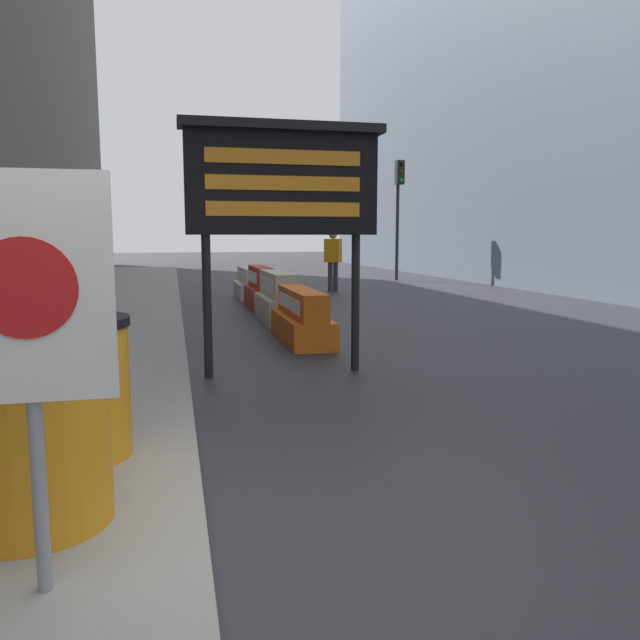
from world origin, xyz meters
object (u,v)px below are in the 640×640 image
(traffic_light_near_curb, at_px, (203,187))
(jersey_barrier_orange_far, at_px, (302,319))
(jersey_barrier_red_striped, at_px, (261,290))
(message_board, at_px, (283,184))
(jersey_barrier_white, at_px, (249,285))
(traffic_cone_near, at_px, (259,294))
(barrel_drum_foreground, at_px, (29,434))
(barrel_drum_middle, at_px, (68,388))
(traffic_light_far_side, at_px, (399,194))
(pedestrian_worker, at_px, (333,256))
(jersey_barrier_cream, at_px, (276,299))
(warning_sign, at_px, (27,313))

(traffic_light_near_curb, bearing_deg, jersey_barrier_orange_far, -84.92)
(jersey_barrier_red_striped, bearing_deg, traffic_light_near_curb, 99.01)
(message_board, height_order, jersey_barrier_white, message_board)
(jersey_barrier_orange_far, distance_m, traffic_cone_near, 4.71)
(barrel_drum_foreground, distance_m, message_board, 4.51)
(barrel_drum_middle, height_order, jersey_barrier_orange_far, barrel_drum_middle)
(message_board, distance_m, traffic_light_far_side, 16.00)
(barrel_drum_foreground, xyz_separation_m, traffic_light_near_curb, (1.69, 16.38, 2.49))
(traffic_light_far_side, distance_m, pedestrian_worker, 5.66)
(traffic_light_far_side, bearing_deg, jersey_barrier_cream, -121.56)
(message_board, xyz_separation_m, jersey_barrier_white, (0.66, 9.07, -1.83))
(traffic_cone_near, bearing_deg, pedestrian_worker, 53.81)
(barrel_drum_foreground, xyz_separation_m, traffic_cone_near, (2.59, 10.61, -0.29))
(jersey_barrier_red_striped, distance_m, traffic_cone_near, 0.15)
(barrel_drum_foreground, bearing_deg, jersey_barrier_cream, 72.54)
(jersey_barrier_cream, relative_size, traffic_light_far_side, 0.47)
(barrel_drum_foreground, distance_m, jersey_barrier_cream, 8.72)
(traffic_cone_near, relative_size, traffic_light_far_side, 0.15)
(message_board, height_order, traffic_cone_near, message_board)
(barrel_drum_middle, relative_size, traffic_cone_near, 1.49)
(jersey_barrier_orange_far, distance_m, jersey_barrier_white, 6.90)
(barrel_drum_foreground, xyz_separation_m, jersey_barrier_cream, (2.62, 8.32, -0.19))
(barrel_drum_middle, xyz_separation_m, message_board, (1.93, 2.74, 1.58))
(message_board, xyz_separation_m, traffic_cone_near, (0.63, 6.87, -1.88))
(message_board, distance_m, jersey_barrier_cream, 4.96)
(jersey_barrier_red_striped, height_order, traffic_light_far_side, traffic_light_far_side)
(warning_sign, bearing_deg, traffic_light_far_side, 65.75)
(message_board, bearing_deg, warning_sign, -111.93)
(traffic_light_near_curb, bearing_deg, jersey_barrier_white, -75.41)
(jersey_barrier_orange_far, relative_size, jersey_barrier_white, 1.10)
(jersey_barrier_orange_far, bearing_deg, jersey_barrier_red_striped, 90.00)
(message_board, xyz_separation_m, jersey_barrier_red_striped, (0.66, 6.77, -1.78))
(pedestrian_worker, bearing_deg, traffic_light_near_curb, 4.36)
(barrel_drum_foreground, distance_m, traffic_light_near_curb, 16.66)
(traffic_cone_near, xyz_separation_m, traffic_light_near_curb, (-0.91, 5.77, 2.78))
(jersey_barrier_cream, relative_size, traffic_light_near_curb, 0.47)
(message_board, xyz_separation_m, pedestrian_worker, (3.28, 10.49, -1.15))
(jersey_barrier_orange_far, relative_size, traffic_light_far_side, 0.49)
(jersey_barrier_cream, relative_size, jersey_barrier_white, 1.06)
(traffic_light_near_curb, relative_size, pedestrian_worker, 2.44)
(barrel_drum_foreground, xyz_separation_m, jersey_barrier_white, (2.62, 12.80, -0.25))
(barrel_drum_foreground, height_order, traffic_light_near_curb, traffic_light_near_curb)
(barrel_drum_foreground, relative_size, jersey_barrier_red_striped, 0.53)
(jersey_barrier_white, bearing_deg, barrel_drum_middle, -102.34)
(jersey_barrier_orange_far, bearing_deg, message_board, -106.86)
(jersey_barrier_red_striped, bearing_deg, pedestrian_worker, 54.84)
(jersey_barrier_orange_far, xyz_separation_m, jersey_barrier_white, (0.00, 6.90, -0.00))
(traffic_cone_near, relative_size, pedestrian_worker, 0.36)
(warning_sign, relative_size, message_board, 0.61)
(barrel_drum_middle, bearing_deg, jersey_barrier_white, 77.66)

